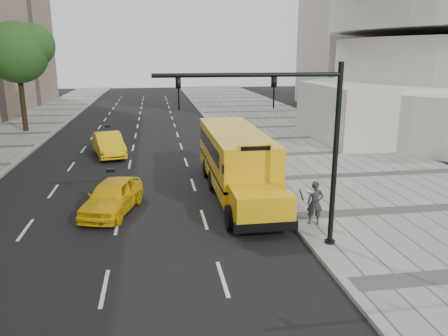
{
  "coord_description": "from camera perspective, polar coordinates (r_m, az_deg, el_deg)",
  "views": [
    {
      "loc": [
        0.65,
        -21.85,
        6.62
      ],
      "look_at": [
        3.5,
        -4.0,
        1.9
      ],
      "focal_mm": 35.0,
      "sensor_mm": 36.0,
      "label": 1
    }
  ],
  "objects": [
    {
      "name": "ground",
      "position": [
        22.84,
        -10.31,
        -2.46
      ],
      "size": [
        140.0,
        140.0,
        0.0
      ],
      "primitive_type": "plane",
      "color": "black",
      "rests_on": "ground"
    },
    {
      "name": "sidewalk_museum",
      "position": [
        25.48,
        17.75,
        -0.97
      ],
      "size": [
        12.0,
        140.0,
        0.15
      ],
      "primitive_type": "cube",
      "color": "gray",
      "rests_on": "ground"
    },
    {
      "name": "curb_museum",
      "position": [
        23.43,
        4.5,
        -1.64
      ],
      "size": [
        0.3,
        140.0,
        0.15
      ],
      "primitive_type": "cube",
      "color": "gray",
      "rests_on": "ground"
    },
    {
      "name": "tree_c",
      "position": [
        41.42,
        -25.29,
        13.55
      ],
      "size": [
        5.72,
        5.08,
        9.32
      ],
      "color": "black",
      "rests_on": "ground"
    },
    {
      "name": "school_bus",
      "position": [
        21.4,
        1.54,
        1.51
      ],
      "size": [
        2.96,
        11.56,
        3.19
      ],
      "color": "#EBAE0F",
      "rests_on": "ground"
    },
    {
      "name": "taxi_near",
      "position": [
        19.32,
        -14.4,
        -3.61
      ],
      "size": [
        2.82,
        4.57,
        1.45
      ],
      "primitive_type": "imported",
      "rotation": [
        0.0,
        0.0,
        -0.28
      ],
      "color": "yellow",
      "rests_on": "ground"
    },
    {
      "name": "taxi_far",
      "position": [
        30.22,
        -14.82,
        2.99
      ],
      "size": [
        2.7,
        4.97,
        1.55
      ],
      "primitive_type": "imported",
      "rotation": [
        0.0,
        0.0,
        0.24
      ],
      "color": "yellow",
      "rests_on": "ground"
    },
    {
      "name": "pedestrian",
      "position": [
        17.41,
        11.82,
        -4.48
      ],
      "size": [
        0.72,
        0.57,
        1.73
      ],
      "primitive_type": "imported",
      "rotation": [
        0.0,
        0.0,
        -0.29
      ],
      "color": "#2A2A31",
      "rests_on": "sidewalk_museum"
    },
    {
      "name": "traffic_signal",
      "position": [
        14.48,
        9.38,
        4.38
      ],
      "size": [
        6.18,
        0.36,
        6.4
      ],
      "color": "black",
      "rests_on": "ground"
    }
  ]
}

